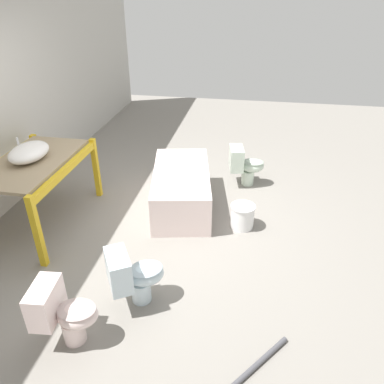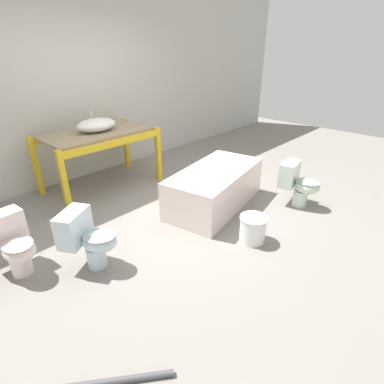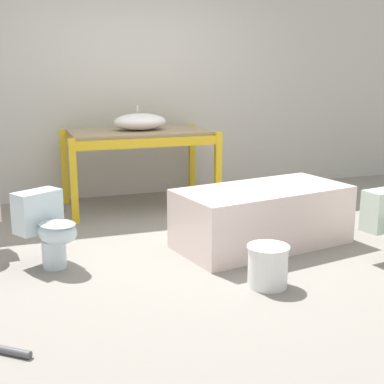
# 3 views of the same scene
# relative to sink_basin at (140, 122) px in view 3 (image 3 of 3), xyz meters

# --- Properties ---
(ground_plane) EXTENTS (12.00, 12.00, 0.00)m
(ground_plane) POSITION_rel_sink_basin_xyz_m (0.08, -1.37, -0.96)
(ground_plane) COLOR gray
(warehouse_wall_rear) EXTENTS (10.80, 0.08, 3.20)m
(warehouse_wall_rear) POSITION_rel_sink_basin_xyz_m (0.08, 0.65, 0.64)
(warehouse_wall_rear) COLOR beige
(warehouse_wall_rear) RESTS_ON ground_plane
(shelving_rack) EXTENTS (1.62, 0.94, 0.87)m
(shelving_rack) POSITION_rel_sink_basin_xyz_m (-0.03, -0.02, -0.22)
(shelving_rack) COLOR gold
(shelving_rack) RESTS_ON ground_plane
(sink_basin) EXTENTS (0.58, 0.41, 0.27)m
(sink_basin) POSITION_rel_sink_basin_xyz_m (0.00, 0.00, 0.00)
(sink_basin) COLOR white
(sink_basin) RESTS_ON shelving_rack
(bathtub_main) EXTENTS (1.63, 1.00, 0.52)m
(bathtub_main) POSITION_rel_sink_basin_xyz_m (0.68, -1.68, -0.66)
(bathtub_main) COLOR silver
(bathtub_main) RESTS_ON ground_plane
(toilet_near) EXTENTS (0.54, 0.61, 0.59)m
(toilet_near) POSITION_rel_sink_basin_xyz_m (-1.15, -1.59, -0.63)
(toilet_near) COLOR silver
(toilet_near) RESTS_ON ground_plane
(bucket_white) EXTENTS (0.31, 0.31, 0.31)m
(bucket_white) POSITION_rel_sink_basin_xyz_m (0.31, -2.53, -0.80)
(bucket_white) COLOR white
(bucket_white) RESTS_ON ground_plane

